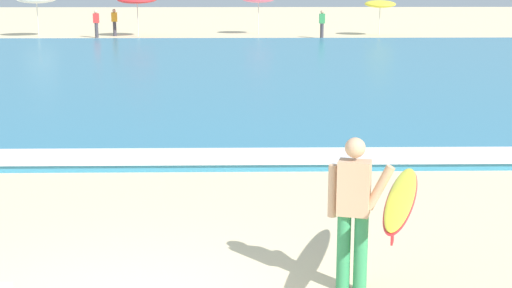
{
  "coord_description": "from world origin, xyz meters",
  "views": [
    {
      "loc": [
        1.18,
        -6.97,
        3.38
      ],
      "look_at": [
        1.38,
        3.09,
        1.1
      ],
      "focal_mm": 51.83,
      "sensor_mm": 36.0,
      "label": 1
    }
  ],
  "objects_px": {
    "beach_umbrella_2": "(258,0)",
    "beach_umbrella_3": "(380,4)",
    "beachgoer_near_row_left": "(322,23)",
    "surfer_with_board": "(375,203)",
    "beachgoer_near_row_right": "(114,22)",
    "beach_umbrella_1": "(137,0)",
    "beachgoer_near_row_mid": "(96,23)"
  },
  "relations": [
    {
      "from": "beachgoer_near_row_mid",
      "to": "beachgoer_near_row_right",
      "type": "relative_size",
      "value": 1.0
    },
    {
      "from": "beach_umbrella_1",
      "to": "beach_umbrella_2",
      "type": "height_order",
      "value": "beach_umbrella_1"
    },
    {
      "from": "surfer_with_board",
      "to": "beach_umbrella_2",
      "type": "xyz_separation_m",
      "value": [
        -0.4,
        37.57,
        1.05
      ]
    },
    {
      "from": "beach_umbrella_2",
      "to": "beach_umbrella_3",
      "type": "relative_size",
      "value": 1.07
    },
    {
      "from": "beachgoer_near_row_mid",
      "to": "beachgoer_near_row_right",
      "type": "distance_m",
      "value": 1.46
    },
    {
      "from": "surfer_with_board",
      "to": "beach_umbrella_2",
      "type": "height_order",
      "value": "beach_umbrella_2"
    },
    {
      "from": "beachgoer_near_row_mid",
      "to": "beach_umbrella_2",
      "type": "bearing_deg",
      "value": 14.56
    },
    {
      "from": "beachgoer_near_row_left",
      "to": "beachgoer_near_row_mid",
      "type": "bearing_deg",
      "value": 177.05
    },
    {
      "from": "surfer_with_board",
      "to": "beachgoer_near_row_left",
      "type": "bearing_deg",
      "value": 84.83
    },
    {
      "from": "surfer_with_board",
      "to": "beachgoer_near_row_mid",
      "type": "bearing_deg",
      "value": 105.42
    },
    {
      "from": "surfer_with_board",
      "to": "beachgoer_near_row_left",
      "type": "xyz_separation_m",
      "value": [
        3.12,
        34.5,
        -0.18
      ]
    },
    {
      "from": "beach_umbrella_1",
      "to": "beachgoer_near_row_mid",
      "type": "xyz_separation_m",
      "value": [
        -2.27,
        -0.74,
        -1.28
      ]
    },
    {
      "from": "beach_umbrella_2",
      "to": "beachgoer_near_row_left",
      "type": "distance_m",
      "value": 4.83
    },
    {
      "from": "beach_umbrella_3",
      "to": "beachgoer_near_row_right",
      "type": "xyz_separation_m",
      "value": [
        -15.6,
        -0.11,
        -1.0
      ]
    },
    {
      "from": "surfer_with_board",
      "to": "beach_umbrella_2",
      "type": "distance_m",
      "value": 37.59
    },
    {
      "from": "beach_umbrella_3",
      "to": "beachgoer_near_row_left",
      "type": "distance_m",
      "value": 4.24
    },
    {
      "from": "beachgoer_near_row_left",
      "to": "beach_umbrella_3",
      "type": "bearing_deg",
      "value": 28.54
    },
    {
      "from": "beachgoer_near_row_left",
      "to": "surfer_with_board",
      "type": "bearing_deg",
      "value": -95.17
    },
    {
      "from": "beachgoer_near_row_mid",
      "to": "beachgoer_near_row_right",
      "type": "bearing_deg",
      "value": 55.19
    },
    {
      "from": "surfer_with_board",
      "to": "beach_umbrella_3",
      "type": "height_order",
      "value": "beach_umbrella_3"
    },
    {
      "from": "surfer_with_board",
      "to": "beach_umbrella_3",
      "type": "relative_size",
      "value": 1.16
    },
    {
      "from": "beachgoer_near_row_mid",
      "to": "beachgoer_near_row_left",
      "type": "bearing_deg",
      "value": -2.95
    },
    {
      "from": "beach_umbrella_1",
      "to": "beachgoer_near_row_left",
      "type": "distance_m",
      "value": 10.72
    },
    {
      "from": "beach_umbrella_3",
      "to": "beachgoer_near_row_right",
      "type": "height_order",
      "value": "beach_umbrella_3"
    },
    {
      "from": "beach_umbrella_1",
      "to": "beachgoer_near_row_mid",
      "type": "bearing_deg",
      "value": -161.8
    },
    {
      "from": "beach_umbrella_1",
      "to": "beach_umbrella_2",
      "type": "distance_m",
      "value": 7.23
    },
    {
      "from": "beachgoer_near_row_right",
      "to": "beachgoer_near_row_left",
      "type": "bearing_deg",
      "value": -8.82
    },
    {
      "from": "surfer_with_board",
      "to": "beach_umbrella_2",
      "type": "relative_size",
      "value": 1.08
    },
    {
      "from": "surfer_with_board",
      "to": "beachgoer_near_row_right",
      "type": "xyz_separation_m",
      "value": [
        -8.86,
        36.36,
        -0.18
      ]
    },
    {
      "from": "beachgoer_near_row_mid",
      "to": "beachgoer_near_row_right",
      "type": "xyz_separation_m",
      "value": [
        0.83,
        1.2,
        0.0
      ]
    },
    {
      "from": "surfer_with_board",
      "to": "beachgoer_near_row_mid",
      "type": "distance_m",
      "value": 36.47
    },
    {
      "from": "surfer_with_board",
      "to": "beach_umbrella_1",
      "type": "distance_m",
      "value": 36.68
    }
  ]
}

